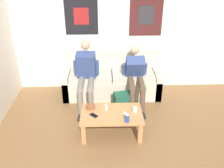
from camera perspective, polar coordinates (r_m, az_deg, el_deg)
name	(u,v)px	position (r m, az deg, el deg)	size (l,w,h in m)	color
ground_plane	(124,164)	(3.60, 2.65, -17.88)	(18.00, 18.00, 0.00)	brown
wall_back	(117,28)	(5.02, 1.04, 12.73)	(10.00, 0.07, 2.55)	white
couch	(112,81)	(5.04, -0.05, 0.80)	(1.91, 0.70, 0.86)	beige
coffee_table	(112,117)	(3.94, -0.10, -7.48)	(0.96, 0.60, 0.37)	#B27F4C
person_seated_adult	(86,73)	(4.54, -5.96, 2.46)	(0.47, 0.88, 1.21)	gray
person_seated_teen	(135,76)	(4.61, 5.39, 1.94)	(0.47, 0.95, 1.05)	brown
backpack	(123,103)	(4.51, 2.59, -4.43)	(0.36, 0.30, 0.37)	#1E5642
ceramic_bowl	(91,107)	(4.02, -4.92, -5.15)	(0.15, 0.15, 0.06)	brown
pillar_candle	(135,110)	(3.94, 5.27, -5.84)	(0.08, 0.08, 0.08)	silver
drink_can_blue	(127,118)	(3.69, 3.49, -7.83)	(0.07, 0.07, 0.12)	#28479E
game_controller_near_left	(106,107)	(4.02, -1.35, -5.31)	(0.04, 0.15, 0.03)	white
game_controller_near_right	(126,115)	(3.85, 3.19, -7.00)	(0.09, 0.14, 0.03)	white
cell_phone	(94,115)	(3.86, -4.21, -7.15)	(0.14, 0.14, 0.01)	black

